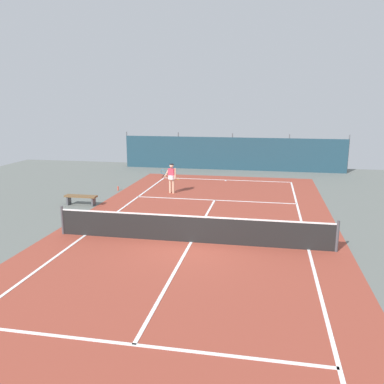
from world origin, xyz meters
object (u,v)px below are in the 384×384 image
parked_car (264,154)px  tennis_ball_near_player (178,179)px  courtside_bench (81,198)px  tennis_net (191,229)px  tennis_player (171,176)px  water_bottle (118,188)px

parked_car → tennis_ball_near_player: bearing=56.9°
courtside_bench → tennis_net: bearing=-33.7°
tennis_player → tennis_net: bearing=124.9°
tennis_ball_near_player → parked_car: (5.39, 7.51, 0.81)m
water_bottle → courtside_bench: bearing=-99.4°
tennis_ball_near_player → water_bottle: (-2.66, -3.78, 0.09)m
tennis_player → water_bottle: tennis_player is taller
tennis_ball_near_player → courtside_bench: size_ratio=0.04×
tennis_ball_near_player → water_bottle: bearing=-125.1°
parked_car → courtside_bench: bearing=62.3°
parked_car → courtside_bench: parked_car is taller
tennis_player → water_bottle: bearing=14.8°
tennis_net → tennis_player: 8.04m
tennis_net → water_bottle: bearing=126.7°
tennis_player → water_bottle: 3.28m
tennis_net → tennis_player: bearing=108.7°
tennis_net → tennis_ball_near_player: (-3.07, 11.47, -0.48)m
courtside_bench → tennis_ball_near_player: bearing=66.0°
water_bottle → tennis_net: bearing=-53.3°
tennis_ball_near_player → parked_car: size_ratio=0.02×
parked_car → courtside_bench: (-8.63, -14.77, -0.46)m
tennis_net → courtside_bench: size_ratio=6.33×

